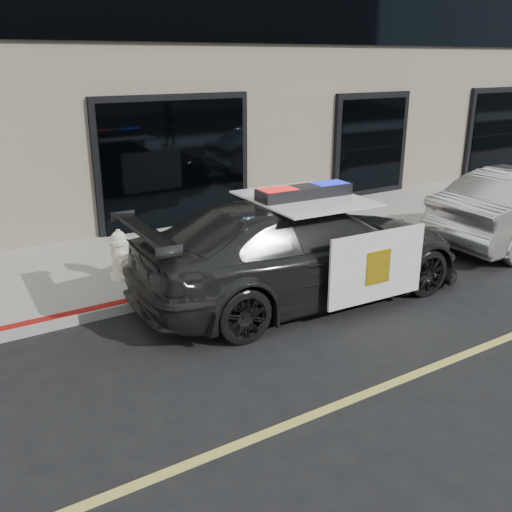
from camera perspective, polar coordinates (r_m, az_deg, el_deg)
ground at (r=7.96m, az=21.36°, el=-8.70°), size 120.00×120.00×0.00m
sidewalk_n at (r=11.51m, az=0.31°, el=1.60°), size 60.00×3.50×0.15m
police_car at (r=8.78m, az=4.72°, el=0.80°), size 2.79×5.61×1.76m
fire_hydrant at (r=9.44m, az=-13.42°, el=0.01°), size 0.37×0.51×0.82m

